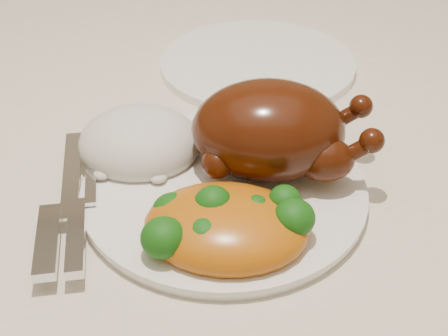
{
  "coord_description": "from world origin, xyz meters",
  "views": [
    {
      "loc": [
        0.07,
        -0.55,
        1.13
      ],
      "look_at": [
        0.06,
        -0.11,
        0.8
      ],
      "focal_mm": 50.0,
      "sensor_mm": 36.0,
      "label": 1
    }
  ],
  "objects_px": {
    "dining_table": "(171,206)",
    "side_plate": "(257,63)",
    "roast_chicken": "(273,130)",
    "dinner_plate": "(224,190)"
  },
  "relations": [
    {
      "from": "dining_table",
      "to": "side_plate",
      "type": "bearing_deg",
      "value": 55.02
    },
    {
      "from": "roast_chicken",
      "to": "dinner_plate",
      "type": "bearing_deg",
      "value": -147.77
    },
    {
      "from": "side_plate",
      "to": "roast_chicken",
      "type": "distance_m",
      "value": 0.23
    },
    {
      "from": "dinner_plate",
      "to": "side_plate",
      "type": "relative_size",
      "value": 1.06
    },
    {
      "from": "dining_table",
      "to": "side_plate",
      "type": "height_order",
      "value": "side_plate"
    },
    {
      "from": "roast_chicken",
      "to": "dining_table",
      "type": "bearing_deg",
      "value": 143.69
    },
    {
      "from": "dining_table",
      "to": "roast_chicken",
      "type": "distance_m",
      "value": 0.2
    },
    {
      "from": "dinner_plate",
      "to": "side_plate",
      "type": "bearing_deg",
      "value": 81.15
    },
    {
      "from": "side_plate",
      "to": "roast_chicken",
      "type": "relative_size",
      "value": 1.43
    },
    {
      "from": "side_plate",
      "to": "dining_table",
      "type": "bearing_deg",
      "value": -124.98
    }
  ]
}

